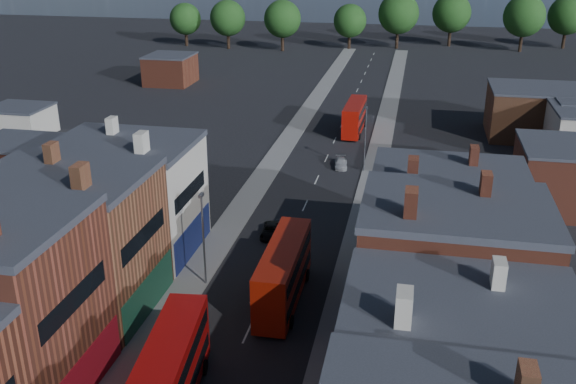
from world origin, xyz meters
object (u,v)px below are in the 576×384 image
at_px(bus_1, 283,272).
at_px(car_3, 341,163).
at_px(bus_0, 169,375).
at_px(bus_2, 355,117).
at_px(car_2, 271,231).

height_order(bus_1, car_3, bus_1).
height_order(bus_0, bus_1, bus_0).
bearing_deg(bus_1, bus_2, 88.91).
height_order(bus_1, car_2, bus_1).
distance_m(bus_2, car_3, 15.54).
relative_size(bus_1, car_3, 3.01).
relative_size(bus_0, car_3, 3.08).
xyz_separation_m(bus_0, car_3, (4.68, 45.92, -2.07)).
xyz_separation_m(bus_2, car_3, (-0.02, -15.42, -1.89)).
height_order(car_2, car_3, car_2).
bearing_deg(car_2, car_3, 73.01).
bearing_deg(car_3, bus_1, -98.60).
distance_m(bus_0, car_2, 25.08).
distance_m(bus_0, bus_2, 61.52).
bearing_deg(bus_0, car_2, 82.22).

